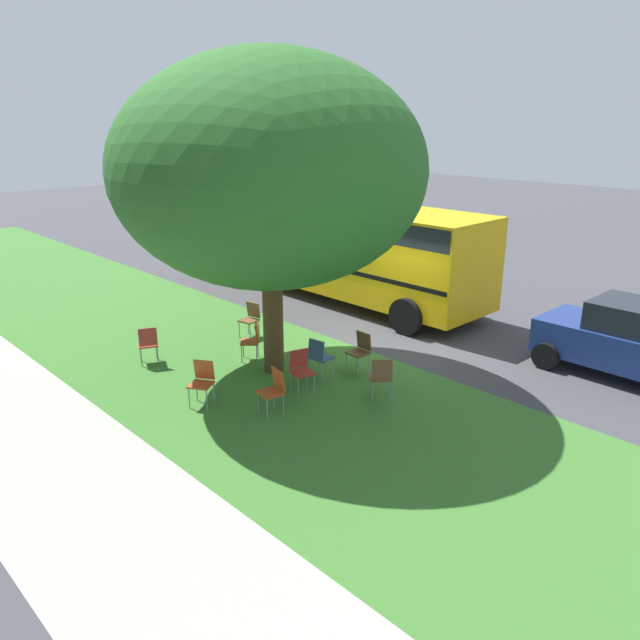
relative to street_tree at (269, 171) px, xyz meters
The scene contains 15 objects.
ground 5.03m from the street_tree, 103.11° to the right, with size 80.00×80.00×0.00m, color #424247.
grass_verge 4.37m from the street_tree, 133.85° to the left, with size 48.00×6.00×0.01m, color #3D752D.
sidewalk_strip 6.63m from the street_tree, 96.81° to the left, with size 48.00×2.80×0.01m, color #ADA89E.
street_tree is the anchor object (origin of this frame).
chair_0 4.73m from the street_tree, 38.80° to the left, with size 0.55×0.55×0.88m.
chair_1 4.43m from the street_tree, 25.17° to the right, with size 0.49×0.49×0.88m.
chair_2 4.21m from the street_tree, 134.42° to the right, with size 0.43×0.44×0.88m.
chair_3 3.91m from the street_tree, 155.43° to the right, with size 0.47×0.47×0.88m.
chair_4 4.30m from the street_tree, 140.28° to the left, with size 0.49×0.49×0.88m.
chair_5 4.31m from the street_tree, 99.24° to the left, with size 0.57×0.58×0.88m.
chair_6 3.97m from the street_tree, 166.24° to the left, with size 0.52×0.52×0.88m.
chair_7 4.60m from the street_tree, 167.37° to the right, with size 0.59×0.59×0.88m.
chair_8 3.85m from the street_tree, ahead, with size 0.59×0.59×0.88m.
parked_car 8.36m from the street_tree, 136.36° to the right, with size 3.70×1.92×1.65m.
school_bus 6.76m from the street_tree, 56.25° to the right, with size 10.40×2.80×2.88m.
Camera 1 is at (-9.15, 10.50, 5.33)m, focal length 34.52 mm.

